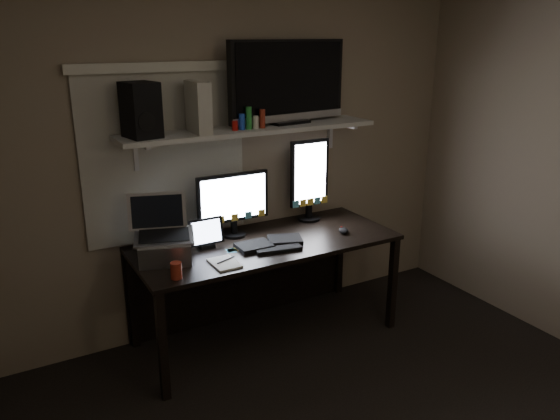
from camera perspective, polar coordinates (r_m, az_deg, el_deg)
back_wall at (r=3.90m, az=-4.13°, el=5.64°), size 3.60×0.00×3.60m
window_blinds at (r=3.68m, az=-11.83°, el=5.36°), size 1.10×0.02×1.10m
desk at (r=3.89m, az=-2.31°, el=-5.12°), size 1.80×0.75×0.73m
wall_shelf at (r=3.70m, az=-3.03°, el=8.40°), size 1.80×0.35×0.03m
monitor_landscape at (r=3.77m, az=-4.90°, el=0.59°), size 0.52×0.06×0.46m
monitor_portrait at (r=4.07m, az=3.08°, el=3.16°), size 0.31×0.06×0.62m
keyboard at (r=3.65m, az=-1.08°, el=-3.46°), size 0.50×0.27×0.03m
mouse at (r=3.90m, az=6.66°, el=-2.13°), size 0.09×0.12×0.04m
notepad at (r=3.38m, az=-5.83°, el=-5.55°), size 0.15×0.22×0.01m
tablet at (r=3.61m, az=-7.75°, el=-2.40°), size 0.24×0.10×0.20m
file_sorter at (r=3.70m, az=-11.52°, el=-1.62°), size 0.22×0.11×0.26m
laptop at (r=3.41m, az=-12.05°, el=-2.11°), size 0.43×0.39×0.40m
cup at (r=3.21m, az=-10.79°, el=-6.23°), size 0.07×0.07×0.10m
sticky_notes at (r=3.62m, az=-2.99°, el=-3.92°), size 0.31×0.26×0.00m
tv at (r=3.84m, az=0.85°, el=13.20°), size 0.95×0.28×0.56m
game_console at (r=3.50m, az=-8.60°, el=10.57°), size 0.09×0.27×0.32m
speaker at (r=3.40m, az=-14.35°, el=10.09°), size 0.21×0.25×0.33m
bottles at (r=3.62m, az=-3.29°, el=9.62°), size 0.24×0.13×0.15m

